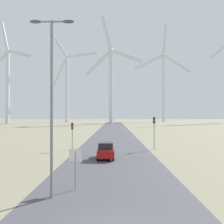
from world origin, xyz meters
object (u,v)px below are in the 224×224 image
at_px(traffic_light_post_near_left, 72,130).
at_px(traffic_light_post_near_right, 154,126).
at_px(wind_turbine_center, 111,78).
at_px(car_approaching, 106,151).
at_px(wind_turbine_far_left, 8,78).
at_px(wind_turbine_right, 163,80).
at_px(wind_turbine_left, 67,81).
at_px(streetlamp, 52,88).
at_px(stop_sign_near, 75,161).

bearing_deg(traffic_light_post_near_left, traffic_light_post_near_right, 1.72).
bearing_deg(wind_turbine_center, car_approaching, -89.61).
relative_size(wind_turbine_far_left, wind_turbine_right, 0.85).
distance_m(traffic_light_post_near_left, wind_turbine_left, 148.56).
xyz_separation_m(wind_turbine_center, wind_turbine_right, (37.56, 51.66, 5.79)).
distance_m(streetlamp, wind_turbine_far_left, 153.17).
height_order(traffic_light_post_near_right, wind_turbine_center, wind_turbine_center).
xyz_separation_m(traffic_light_post_near_left, wind_turbine_far_left, (-57.66, 118.69, 23.86)).
bearing_deg(wind_turbine_center, stop_sign_near, -90.40).
xyz_separation_m(streetlamp, stop_sign_near, (1.15, 1.63, -4.59)).
bearing_deg(streetlamp, traffic_light_post_near_right, 66.46).
relative_size(traffic_light_post_near_left, car_approaching, 0.91).
bearing_deg(traffic_light_post_near_right, wind_turbine_left, 104.91).
xyz_separation_m(stop_sign_near, car_approaching, (1.59, 11.95, -0.94)).
relative_size(car_approaching, wind_turbine_far_left, 0.07).
xyz_separation_m(streetlamp, wind_turbine_right, (39.55, 174.92, 23.96)).
distance_m(stop_sign_near, wind_turbine_right, 179.77).
xyz_separation_m(traffic_light_post_near_right, wind_turbine_center, (-7.24, 102.05, 21.31)).
xyz_separation_m(streetlamp, wind_turbine_left, (-28.97, 164.72, 21.93)).
relative_size(streetlamp, wind_turbine_far_left, 0.17).
height_order(stop_sign_near, wind_turbine_right, wind_turbine_right).
bearing_deg(wind_turbine_right, wind_turbine_left, -171.54).
height_order(streetlamp, stop_sign_near, streetlamp).
bearing_deg(streetlamp, stop_sign_near, 54.75).
bearing_deg(traffic_light_post_near_left, streetlamp, -84.15).
distance_m(traffic_light_post_near_left, wind_turbine_right, 161.97).
bearing_deg(wind_turbine_far_left, traffic_light_post_near_left, -64.09).
bearing_deg(wind_turbine_left, stop_sign_near, -79.54).
height_order(car_approaching, wind_turbine_center, wind_turbine_center).
height_order(streetlamp, wind_turbine_right, wind_turbine_right).
relative_size(wind_turbine_left, wind_turbine_center, 1.12).
relative_size(stop_sign_near, car_approaching, 0.64).
bearing_deg(wind_turbine_center, traffic_light_post_near_left, -92.31).
bearing_deg(traffic_light_post_near_left, wind_turbine_right, 74.86).
relative_size(stop_sign_near, traffic_light_post_near_left, 0.71).
bearing_deg(streetlamp, wind_turbine_center, 89.07).
bearing_deg(stop_sign_near, traffic_light_post_near_left, 99.70).
relative_size(traffic_light_post_near_right, wind_turbine_right, 0.06).
bearing_deg(car_approaching, wind_turbine_right, 77.15).
distance_m(stop_sign_near, wind_turbine_center, 123.74).
xyz_separation_m(traffic_light_post_near_right, car_approaching, (-6.50, -7.64, -2.40)).
relative_size(traffic_light_post_near_left, wind_turbine_right, 0.05).
bearing_deg(wind_turbine_center, streetlamp, -90.93).
height_order(streetlamp, traffic_light_post_near_left, streetlamp).
height_order(stop_sign_near, traffic_light_post_near_left, traffic_light_post_near_left).
height_order(wind_turbine_far_left, wind_turbine_right, wind_turbine_right).
relative_size(traffic_light_post_near_left, wind_turbine_center, 0.07).
xyz_separation_m(stop_sign_near, traffic_light_post_near_left, (-3.29, 19.24, 0.90)).
bearing_deg(car_approaching, traffic_light_post_near_right, 49.61).
height_order(traffic_light_post_near_left, wind_turbine_far_left, wind_turbine_far_left).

